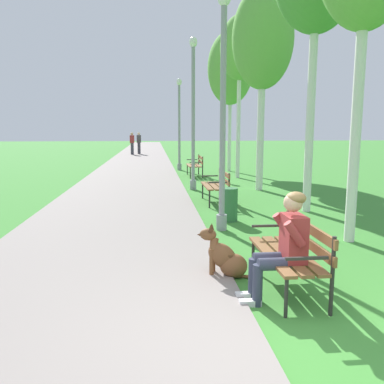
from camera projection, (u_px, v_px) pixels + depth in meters
ground_plane at (284, 355)px, 3.46m from camera, size 120.00×120.00×0.00m
paved_path at (141, 157)px, 26.87m from camera, size 3.66×60.00×0.04m
park_bench_near at (293, 249)px, 4.77m from camera, size 0.55×1.50×0.85m
park_bench_mid at (217, 183)px, 10.48m from camera, size 0.55×1.50×0.85m
park_bench_far at (196, 164)px, 16.28m from camera, size 0.55×1.50×0.85m
person_seated_on_near_bench at (284, 243)px, 4.45m from camera, size 0.74×0.49×1.25m
dog_brown at (226, 258)px, 5.25m from camera, size 0.81×0.42×0.71m
lamp_post_near at (223, 110)px, 7.37m from camera, size 0.24×0.24×4.38m
lamp_post_mid at (193, 113)px, 12.45m from camera, size 0.24×0.24×4.67m
lamp_post_far at (179, 123)px, 18.49m from camera, size 0.24×0.24×4.17m
birch_tree_fourth at (263, 40)px, 12.07m from camera, size 1.87×1.63×6.13m
birch_tree_fifth at (240, 49)px, 15.18m from camera, size 1.49×1.58×6.15m
birch_tree_sixth at (230, 68)px, 17.72m from camera, size 2.02×2.10×6.16m
litter_bin at (229, 205)px, 8.43m from camera, size 0.36×0.36×0.70m
pedestrian_distant at (139, 143)px, 29.93m from camera, size 0.32×0.22×1.65m
pedestrian_further_distant at (132, 144)px, 29.32m from camera, size 0.32×0.22×1.65m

